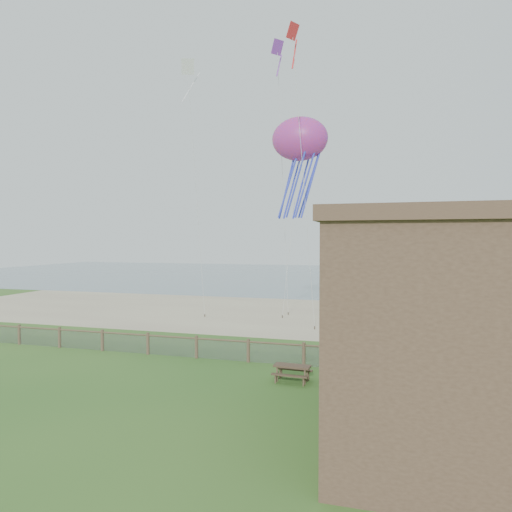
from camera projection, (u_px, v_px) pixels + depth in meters
name	position (u px, v px, depth m)	size (l,w,h in m)	color
ground	(205.00, 400.00, 18.62)	(160.00, 160.00, 0.00)	#2D5C1F
sand_beach	(302.00, 315.00, 39.74)	(72.00, 20.00, 0.02)	tan
ocean	(346.00, 276.00, 82.00)	(160.00, 68.00, 0.02)	slate
chainlink_fence	(248.00, 352.00, 24.36)	(36.20, 0.20, 1.25)	brown
picnic_table	(292.00, 374.00, 21.04)	(1.68, 1.27, 0.71)	brown
octopus_kite	(300.00, 166.00, 34.40)	(3.89, 2.75, 8.01)	#FF3728
kite_white	(188.00, 78.00, 34.19)	(1.14, 0.70, 2.81)	silver
kite_purple	(277.00, 57.00, 35.20)	(1.10, 0.70, 2.53)	purple
kite_red	(293.00, 43.00, 29.03)	(0.99, 0.70, 2.52)	red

